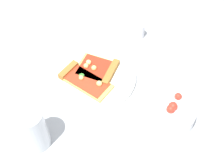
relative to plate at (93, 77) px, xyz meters
name	(u,v)px	position (x,y,z in m)	size (l,w,h in m)	color
ground_plane	(99,77)	(-0.02, 0.01, -0.01)	(2.40, 2.40, 0.00)	#B2B7BC
plate	(93,77)	(0.00, 0.00, 0.00)	(0.26, 0.26, 0.01)	silver
pizza_slice_near	(99,69)	(-0.03, -0.01, 0.01)	(0.15, 0.15, 0.02)	#E5B256
pizza_slice_far	(83,79)	(0.04, 0.00, 0.01)	(0.12, 0.17, 0.02)	#E5B256
salad_bowl	(171,113)	(-0.09, 0.25, 0.03)	(0.13, 0.13, 0.09)	white
soda_glass	(33,129)	(0.24, 0.10, 0.06)	(0.07, 0.07, 0.14)	silver
pepper_shaker	(140,29)	(-0.23, -0.06, 0.02)	(0.03, 0.03, 0.06)	silver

